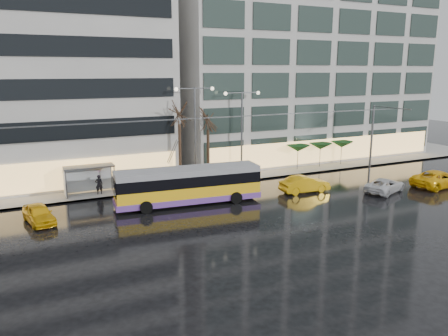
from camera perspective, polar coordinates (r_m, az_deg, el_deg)
ground at (r=32.38m, az=0.14°, el=-6.62°), size 140.00×140.00×0.00m
sidewalk at (r=45.52m, az=-5.19°, el=-0.90°), size 80.00×10.00×0.15m
kerb at (r=41.05m, az=-2.78°, el=-2.36°), size 80.00×0.10×0.15m
building_right at (r=56.66m, az=9.55°, el=14.45°), size 32.00×14.00×25.00m
trolleybus at (r=35.51m, az=-4.67°, el=-2.43°), size 11.94×5.06×5.46m
catenary at (r=38.79m, az=-3.58°, el=3.06°), size 42.24×5.12×7.00m
bus_shelter at (r=39.55m, az=-17.78°, el=-0.72°), size 4.20×1.60×2.51m
street_lamp_near at (r=41.55m, az=-3.81°, el=6.12°), size 3.96×0.36×9.03m
street_lamp_far at (r=43.65m, az=2.34°, el=6.08°), size 3.96×0.36×8.53m
tree_a at (r=41.10m, az=-5.89°, el=7.54°), size 3.20×3.20×8.40m
tree_b at (r=42.44m, az=-2.12°, el=6.83°), size 3.20×3.20×7.70m
parasol_a at (r=47.91m, az=9.64°, el=2.55°), size 2.50×2.50×2.65m
parasol_b at (r=49.67m, az=12.48°, el=2.79°), size 2.50×2.50×2.65m
parasol_c at (r=51.55m, az=15.13°, el=3.00°), size 2.50×2.50×2.65m
taxi_a at (r=33.96m, az=-23.04°, el=-5.53°), size 2.42×4.25×1.36m
taxi_b at (r=39.69m, az=10.49°, el=-2.09°), size 4.61×1.83×1.49m
taxi_c at (r=45.49m, az=26.23°, el=-1.26°), size 5.82×3.01×1.57m
sedan_silver at (r=41.64m, az=20.28°, el=-2.13°), size 5.03×3.55×1.27m
pedestrian_a at (r=39.29m, az=-16.06°, el=-1.25°), size 1.01×1.03×2.19m
pedestrian_b at (r=41.62m, az=-14.77°, el=-1.36°), size 0.86×0.73×1.55m
pedestrian_c at (r=40.62m, az=-19.76°, el=-1.53°), size 1.14×1.09×2.11m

